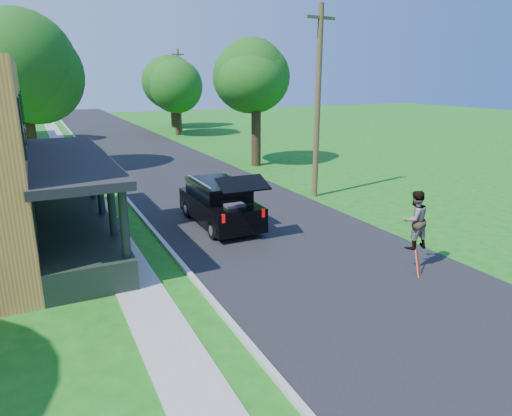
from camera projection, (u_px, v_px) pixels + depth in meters
name	position (u px, v px, depth m)	size (l,w,h in m)	color
ground	(328.00, 268.00, 14.14)	(140.00, 140.00, 0.00)	#175E12
street	(161.00, 163.00, 31.41)	(8.00, 120.00, 0.02)	black
curb	(100.00, 168.00, 29.70)	(0.15, 120.00, 0.12)	#A8A9A3
sidewalk	(75.00, 170.00, 29.04)	(1.30, 120.00, 0.03)	gray
black_suv	(220.00, 203.00, 18.05)	(1.94, 5.02, 2.34)	black
skateboarder	(415.00, 220.00, 13.74)	(0.90, 0.72, 1.81)	black
skateboard	(418.00, 265.00, 13.61)	(0.40, 0.52, 0.82)	red
tree_left_mid	(22.00, 66.00, 27.37)	(6.64, 6.64, 9.65)	black
tree_left_far	(8.00, 82.00, 39.39)	(5.97, 6.13, 7.99)	black
tree_right_near	(255.00, 75.00, 28.97)	(5.49, 5.18, 8.47)	black
tree_right_mid	(175.00, 78.00, 45.16)	(6.71, 6.52, 8.44)	black
tree_right_far	(171.00, 81.00, 52.10)	(5.84, 5.75, 8.32)	black
utility_pole_near	(318.00, 102.00, 21.41)	(1.64, 0.32, 8.88)	#4F3F24
utility_pole_far	(179.00, 90.00, 48.77)	(1.42, 0.54, 8.54)	#4F3F24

